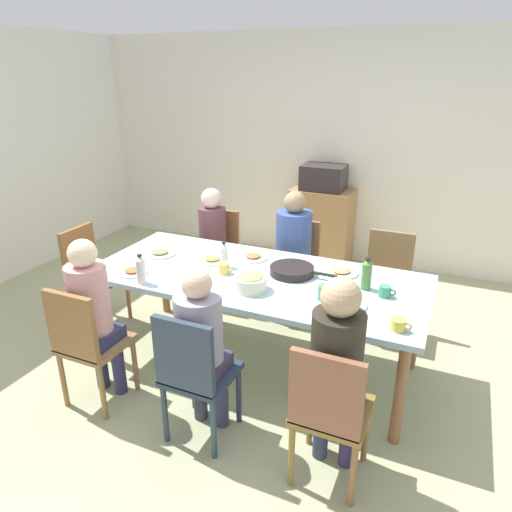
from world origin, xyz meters
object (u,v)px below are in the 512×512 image
Objects in this scene: cup_3 at (325,293)px; bottle_1 at (141,270)px; person_2 at (201,339)px; bowl_0 at (251,282)px; person_6 at (92,309)px; chair_1 at (386,278)px; bottle_2 at (224,255)px; chair_2 at (194,371)px; side_cabinet at (321,227)px; dining_table at (256,283)px; chair_3 at (329,409)px; plate_4 at (341,272)px; serving_pan at (292,270)px; chair_4 at (217,250)px; microwave at (324,177)px; person_3 at (336,364)px; cup_0 at (385,291)px; chair_5 at (296,263)px; cup_2 at (224,268)px; plate_1 at (253,257)px; cup_1 at (399,325)px; chair_6 at (86,341)px; plate_2 at (133,272)px; plate_3 at (212,260)px; plate_5 at (160,253)px; person_5 at (293,244)px; plate_0 at (348,304)px; chair_0 at (90,271)px; bottle_0 at (367,274)px; person_4 at (212,237)px.

cup_3 is 1.29m from bottle_1.
person_2 is at bearing -131.85° from cup_3.
person_6 is at bearing -147.28° from bowl_0.
chair_1 is 1.45m from bottle_2.
side_cabinet is (-0.14, 3.13, -0.06)m from chair_2.
chair_3 is (0.83, -0.91, -0.19)m from dining_table.
serving_pan is (-0.33, -0.16, 0.02)m from plate_4.
chair_4 is at bearing 90.00° from person_6.
microwave is at bearing 92.54° from chair_2.
bowl_0 is 0.47× the size of microwave.
person_3 is at bearing -44.87° from dining_table.
cup_0 is 1.69m from bottle_1.
bowl_0 is (-0.76, -1.16, 0.31)m from chair_1.
chair_4 reaches higher than serving_pan.
bowl_0 is 0.90m from cup_0.
chair_5 is 1.05m from cup_2.
cup_0 reaches higher than plate_1.
chair_6 is at bearing -164.55° from cup_1.
dining_table is 2.00× the size of person_3.
chair_4 is at bearing 88.88° from plate_2.
plate_3 is 0.46m from plate_5.
chair_3 is 0.75× the size of person_5.
person_6 reaches higher than chair_3.
chair_3 is 3.32m from microwave.
cup_1 is (0.34, -0.18, 0.02)m from plate_0.
chair_4 is 3.79× the size of plate_0.
plate_4 is (1.40, 1.10, 0.08)m from person_6.
microwave reaches higher than bowl_0.
cup_0 is at bearing 16.57° from bottle_1.
person_6 is 5.38× the size of plate_1.
plate_1 is 1.94× the size of cup_0.
bottle_1 is at bearing -101.54° from side_cabinet.
microwave is (-0.96, 3.04, 0.31)m from person_3.
plate_4 is 0.44m from cup_0.
plate_5 is (-1.46, -0.22, 0.00)m from plate_4.
plate_4 is at bearing 25.07° from serving_pan.
bottle_2 is 2.18m from microwave.
person_2 reaches higher than dining_table.
chair_6 reaches higher than bowl_0.
chair_3 is at bearing -38.67° from cup_2.
cup_3 reaches higher than cup_2.
chair_4 is (-0.83, 1.83, 0.00)m from chair_2.
person_6 is at bearing -133.61° from chair_1.
bottle_1 is at bearing -137.77° from chair_1.
serving_pan is 2.14m from microwave.
person_2 is at bearing -90.00° from chair_5.
cup_1 is at bearing 64.51° from chair_3.
chair_0 is 0.75× the size of person_6.
person_6 reaches higher than bottle_0.
bottle_1 is (0.14, -1.28, 0.18)m from person_4.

